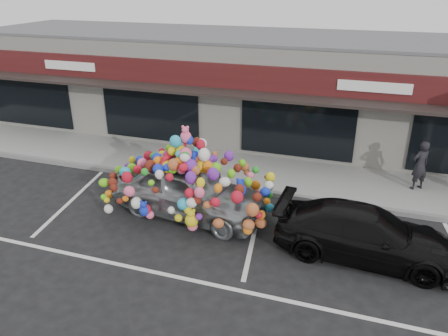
% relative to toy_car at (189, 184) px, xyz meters
% --- Properties ---
extents(ground, '(90.00, 90.00, 0.00)m').
position_rel_toy_car_xyz_m(ground, '(-0.70, -0.59, -0.97)').
color(ground, black).
rests_on(ground, ground).
extents(shop_building, '(24.00, 7.20, 4.31)m').
position_rel_toy_car_xyz_m(shop_building, '(-0.70, 7.85, 1.19)').
color(shop_building, white).
rests_on(shop_building, ground).
extents(sidewalk, '(26.00, 3.00, 0.15)m').
position_rel_toy_car_xyz_m(sidewalk, '(-0.70, 3.41, -0.90)').
color(sidewalk, gray).
rests_on(sidewalk, ground).
extents(kerb, '(26.00, 0.18, 0.16)m').
position_rel_toy_car_xyz_m(kerb, '(-0.70, 1.91, -0.90)').
color(kerb, slate).
rests_on(kerb, ground).
extents(parking_stripe_left, '(0.73, 4.37, 0.01)m').
position_rel_toy_car_xyz_m(parking_stripe_left, '(-3.90, -0.39, -0.97)').
color(parking_stripe_left, silver).
rests_on(parking_stripe_left, ground).
extents(parking_stripe_mid, '(0.73, 4.37, 0.01)m').
position_rel_toy_car_xyz_m(parking_stripe_mid, '(2.10, -0.39, -0.97)').
color(parking_stripe_mid, silver).
rests_on(parking_stripe_mid, ground).
extents(lane_line, '(14.00, 0.12, 0.01)m').
position_rel_toy_car_xyz_m(lane_line, '(1.30, -2.89, -0.97)').
color(lane_line, silver).
rests_on(lane_line, ground).
extents(toy_car, '(3.34, 5.16, 2.88)m').
position_rel_toy_car_xyz_m(toy_car, '(0.00, 0.00, 0.00)').
color(toy_car, gray).
rests_on(toy_car, ground).
extents(black_sedan, '(2.04, 4.56, 1.30)m').
position_rel_toy_car_xyz_m(black_sedan, '(5.00, -0.60, -0.32)').
color(black_sedan, black).
rests_on(black_sedan, ground).
extents(pedestrian_a, '(0.72, 0.68, 1.65)m').
position_rel_toy_car_xyz_m(pedestrian_a, '(6.51, 3.64, 0.00)').
color(pedestrian_a, black).
rests_on(pedestrian_a, sidewalk).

